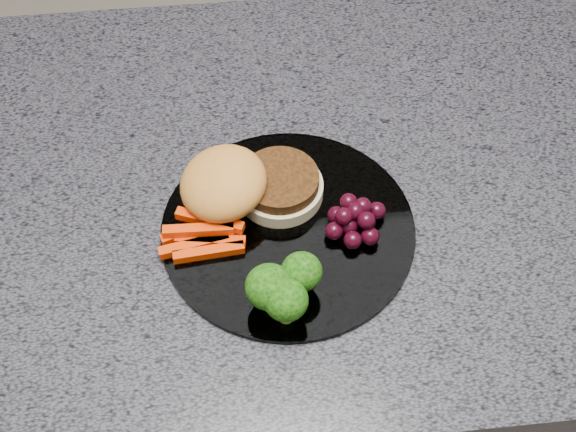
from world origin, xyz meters
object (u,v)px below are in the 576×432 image
Objects in this scene: plate at (288,229)px; burger at (244,187)px; island_cabinet at (261,371)px; grape_bunch at (355,219)px.

plate is 0.06m from burger.
island_cabinet is 18.24× the size of grape_bunch.
island_cabinet is 4.62× the size of plate.
plate reaches higher than island_cabinet.
grape_bunch reaches higher than island_cabinet.
island_cabinet is 6.89× the size of burger.
island_cabinet is at bearing 57.46° from burger.
grape_bunch is (0.11, -0.05, -0.01)m from burger.
plate is at bearing 174.19° from grape_bunch.
plate is 3.95× the size of grape_bunch.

